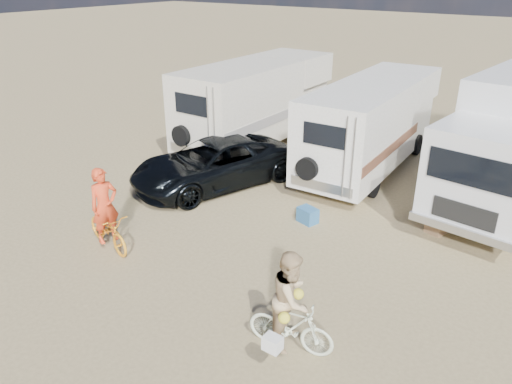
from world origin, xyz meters
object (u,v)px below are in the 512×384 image
Objects in this scene: rv_left at (256,104)px; crate at (437,226)px; dark_suv at (214,163)px; rv_main at (371,126)px; rider_woman at (291,307)px; rider_man at (105,213)px; cooler at (308,215)px; bike_woman at (291,327)px; bike_man at (108,230)px.

rv_left reaches higher than crate.
dark_suv is 11.82× the size of crate.
rider_woman is (2.45, -8.84, -0.54)m from rv_main.
rider_man reaches higher than cooler.
bike_woman is (5.68, -4.73, -0.24)m from dark_suv.
bike_woman is at bearing -0.00° from rider_woman.
bike_woman is at bearing -51.61° from rv_left.
cooler is at bearing -27.55° from bike_man.
bike_man is at bearing -139.56° from crate.
dark_suv is 3.63m from cooler.
bike_woman is at bearing -21.13° from dark_suv.
bike_man is 8.08m from crate.
rv_main reaches higher than bike_woman.
rv_left reaches higher than rider_man.
dark_suv reaches higher than bike_man.
rv_left is at bearing 26.64° from rider_woman.
bike_man is 5.02m from cooler.
cooler is 3.24m from crate.
bike_man is at bearing -111.61° from rv_main.
rider_woman is at bearing -98.08° from crate.
cooler is (4.80, -4.40, -1.31)m from rv_left.
dark_suv reaches higher than bike_woman.
dark_suv is 4.32m from bike_man.
cooler is at bearing -154.38° from crate.
dark_suv is 10.11× the size of cooler.
bike_woman is 0.87× the size of rider_woman.
rv_main is 4.74m from cooler.
crate is at bearing -21.38° from rv_left.
cooler is (-2.12, 4.28, -0.68)m from rider_woman.
rider_man is 8.11m from crate.
rv_main is at bearing 3.56° from bike_woman.
crate is (3.25, -3.16, -1.25)m from rv_main.
dark_suv is at bearing -130.82° from rv_main.
rider_man is 5.36m from rider_woman.
rv_left is 4.21m from dark_suv.
rv_left is 1.36× the size of dark_suv.
bike_woman is 0.42m from rider_woman.
rider_woman is 3.53× the size of cooler.
crate is (6.15, 5.24, -0.74)m from rider_man.
rider_man is 4.26× the size of crate.
cooler is at bearing 14.44° from rider_woman.
bike_man reaches higher than cooler.
crate is at bearing -19.99° from rider_woman.
cooler is at bearing -88.48° from rv_main.
bike_man is 1.11× the size of bike_woman.
rv_main is at bearing -6.51° from bike_man.
bike_woman is (6.91, -8.67, -1.05)m from rv_left.
dark_suv is 2.94× the size of bike_man.
rider_man is at bearing -111.61° from rv_main.
rider_man reaches higher than bike_woman.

